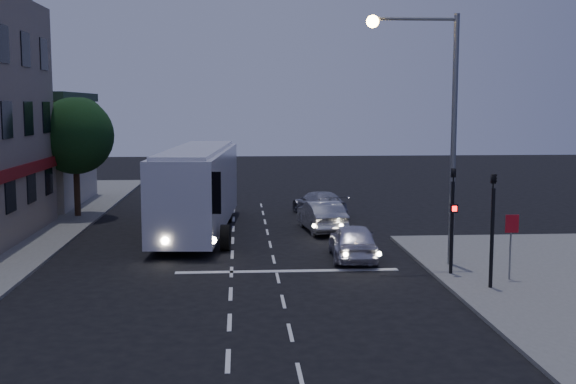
{
  "coord_description": "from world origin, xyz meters",
  "views": [
    {
      "loc": [
        0.29,
        -23.24,
        5.94
      ],
      "look_at": [
        2.39,
        7.43,
        2.2
      ],
      "focal_mm": 45.0,
      "sensor_mm": 36.0,
      "label": 1
    }
  ],
  "objects": [
    {
      "name": "traffic_signal_main",
      "position": [
        7.6,
        0.78,
        2.42
      ],
      "size": [
        0.25,
        0.35,
        4.1
      ],
      "color": "black",
      "rests_on": "sidewalk_near"
    },
    {
      "name": "streetlight",
      "position": [
        7.34,
        2.2,
        5.73
      ],
      "size": [
        3.32,
        0.44,
        9.0
      ],
      "color": "slate",
      "rests_on": "sidewalk_near"
    },
    {
      "name": "car_sedan_b",
      "position": [
        4.59,
        14.88,
        0.66
      ],
      "size": [
        2.94,
        4.88,
        1.32
      ],
      "primitive_type": "imported",
      "rotation": [
        0.0,
        0.0,
        3.4
      ],
      "color": "#9D9EA8",
      "rests_on": "ground"
    },
    {
      "name": "regulatory_sign",
      "position": [
        9.3,
        -0.24,
        1.6
      ],
      "size": [
        0.45,
        0.12,
        2.2
      ],
      "color": "slate",
      "rests_on": "sidewalk_near"
    },
    {
      "name": "street_tree",
      "position": [
        -8.21,
        15.02,
        4.5
      ],
      "size": [
        4.0,
        4.0,
        6.2
      ],
      "color": "black",
      "rests_on": "sidewalk_far"
    },
    {
      "name": "traffic_signal_side",
      "position": [
        8.3,
        -1.2,
        2.42
      ],
      "size": [
        0.18,
        0.15,
        4.1
      ],
      "color": "black",
      "rests_on": "sidewalk_near"
    },
    {
      "name": "road_markings",
      "position": [
        1.29,
        3.31,
        0.0
      ],
      "size": [
        8.0,
        30.55,
        0.01
      ],
      "color": "silver",
      "rests_on": "ground"
    },
    {
      "name": "tour_bus",
      "position": [
        -1.62,
        10.34,
        2.14
      ],
      "size": [
        3.58,
        13.02,
        3.95
      ],
      "rotation": [
        0.0,
        0.0,
        -0.07
      ],
      "color": "silver",
      "rests_on": "ground"
    },
    {
      "name": "car_sedan_a",
      "position": [
        4.17,
        10.08,
        0.72
      ],
      "size": [
        2.05,
        4.53,
        1.44
      ],
      "primitive_type": "imported",
      "rotation": [
        0.0,
        0.0,
        3.26
      ],
      "color": "#B3B3B3",
      "rests_on": "ground"
    },
    {
      "name": "ground",
      "position": [
        0.0,
        0.0,
        0.0
      ],
      "size": [
        120.0,
        120.0,
        0.0
      ],
      "primitive_type": "plane",
      "color": "black"
    },
    {
      "name": "car_suv",
      "position": [
        4.65,
        3.8,
        0.71
      ],
      "size": [
        1.88,
        4.23,
        1.41
      ],
      "primitive_type": "imported",
      "rotation": [
        0.0,
        0.0,
        3.09
      ],
      "color": "silver",
      "rests_on": "ground"
    },
    {
      "name": "low_building_north",
      "position": [
        -13.5,
        20.0,
        3.39
      ],
      "size": [
        9.4,
        9.4,
        6.5
      ],
      "color": "#B1A495",
      "rests_on": "sidewalk_far"
    }
  ]
}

